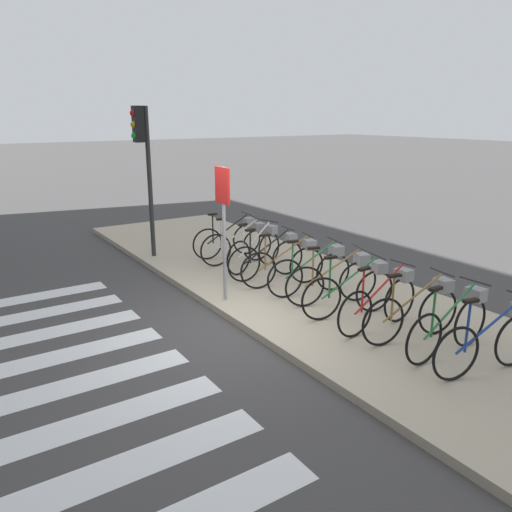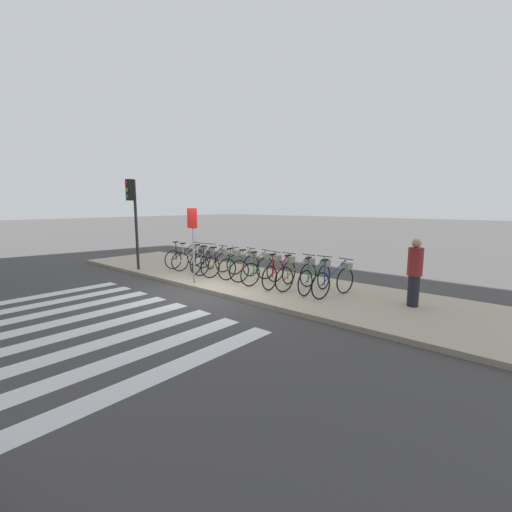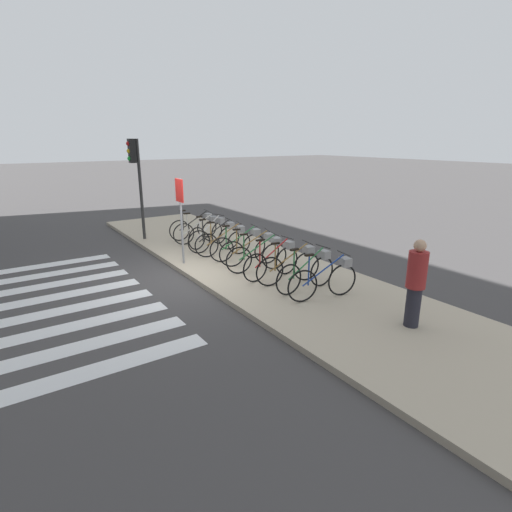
% 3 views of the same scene
% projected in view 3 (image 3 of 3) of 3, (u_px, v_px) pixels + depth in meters
% --- Properties ---
extents(ground_plane, '(120.00, 120.00, 0.00)m').
position_uv_depth(ground_plane, '(187.00, 278.00, 10.16)').
color(ground_plane, '#423F3F').
extents(sidewalk, '(15.75, 3.66, 0.12)m').
position_uv_depth(sidewalk, '(247.00, 264.00, 11.13)').
color(sidewalk, '#B7A88E').
rests_on(sidewalk, ground_plane).
extents(parked_bicycle_0, '(0.46, 1.67, 1.03)m').
position_uv_depth(parked_bicycle_0, '(196.00, 226.00, 13.51)').
color(parked_bicycle_0, black).
rests_on(parked_bicycle_0, sidewalk).
extents(parked_bicycle_1, '(0.46, 1.67, 1.03)m').
position_uv_depth(parked_bicycle_1, '(201.00, 229.00, 13.00)').
color(parked_bicycle_1, black).
rests_on(parked_bicycle_1, sidewalk).
extents(parked_bicycle_2, '(0.62, 1.62, 1.03)m').
position_uv_depth(parked_bicycle_2, '(210.00, 232.00, 12.61)').
color(parked_bicycle_2, black).
rests_on(parked_bicycle_2, sidewalk).
extents(parked_bicycle_3, '(0.46, 1.67, 1.03)m').
position_uv_depth(parked_bicycle_3, '(217.00, 237.00, 12.03)').
color(parked_bicycle_3, black).
rests_on(parked_bicycle_3, sidewalk).
extents(parked_bicycle_4, '(0.55, 1.64, 1.03)m').
position_uv_depth(parked_bicycle_4, '(226.00, 240.00, 11.58)').
color(parked_bicycle_4, black).
rests_on(parked_bicycle_4, sidewalk).
extents(parked_bicycle_5, '(0.47, 1.66, 1.03)m').
position_uv_depth(parked_bicycle_5, '(241.00, 244.00, 11.16)').
color(parked_bicycle_5, black).
rests_on(parked_bicycle_5, sidewalk).
extents(parked_bicycle_6, '(0.63, 1.61, 1.03)m').
position_uv_depth(parked_bicycle_6, '(253.00, 249.00, 10.69)').
color(parked_bicycle_6, black).
rests_on(parked_bicycle_6, sidewalk).
extents(parked_bicycle_7, '(0.52, 1.65, 1.03)m').
position_uv_depth(parked_bicycle_7, '(260.00, 254.00, 10.19)').
color(parked_bicycle_7, black).
rests_on(parked_bicycle_7, sidewalk).
extents(parked_bicycle_8, '(0.46, 1.68, 1.03)m').
position_uv_depth(parked_bicycle_8, '(274.00, 260.00, 9.72)').
color(parked_bicycle_8, black).
rests_on(parked_bicycle_8, sidewalk).
extents(parked_bicycle_9, '(0.47, 1.66, 1.03)m').
position_uv_depth(parked_bicycle_9, '(292.00, 265.00, 9.35)').
color(parked_bicycle_9, black).
rests_on(parked_bicycle_9, sidewalk).
extents(parked_bicycle_10, '(0.46, 1.68, 1.03)m').
position_uv_depth(parked_bicycle_10, '(309.00, 271.00, 8.91)').
color(parked_bicycle_10, black).
rests_on(parked_bicycle_10, sidewalk).
extents(parked_bicycle_11, '(0.50, 1.65, 1.03)m').
position_uv_depth(parked_bicycle_11, '(327.00, 278.00, 8.43)').
color(parked_bicycle_11, black).
rests_on(parked_bicycle_11, sidewalk).
extents(pedestrian, '(0.34, 0.34, 1.62)m').
position_uv_depth(pedestrian, '(416.00, 282.00, 7.05)').
color(pedestrian, '#23232D').
rests_on(pedestrian, sidewalk).
extents(traffic_light, '(0.24, 0.40, 3.29)m').
position_uv_depth(traffic_light, '(136.00, 168.00, 12.93)').
color(traffic_light, '#2D2D2D').
rests_on(traffic_light, sidewalk).
extents(sign_post, '(0.44, 0.07, 2.29)m').
position_uv_depth(sign_post, '(180.00, 207.00, 10.52)').
color(sign_post, '#99999E').
rests_on(sign_post, sidewalk).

